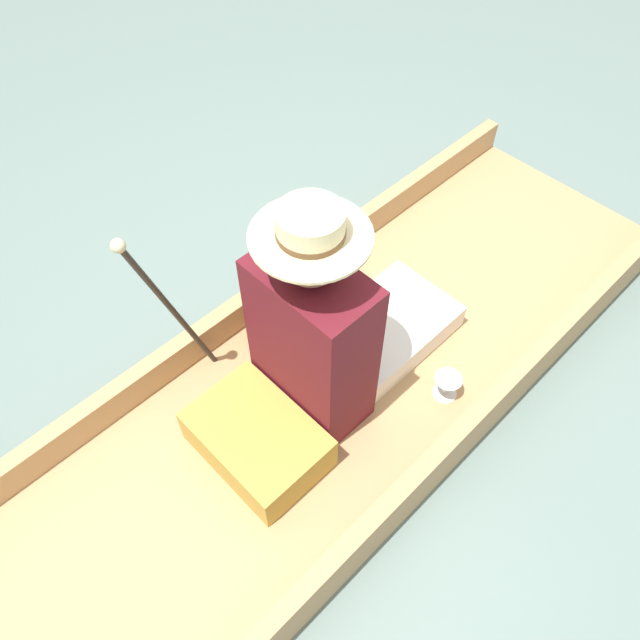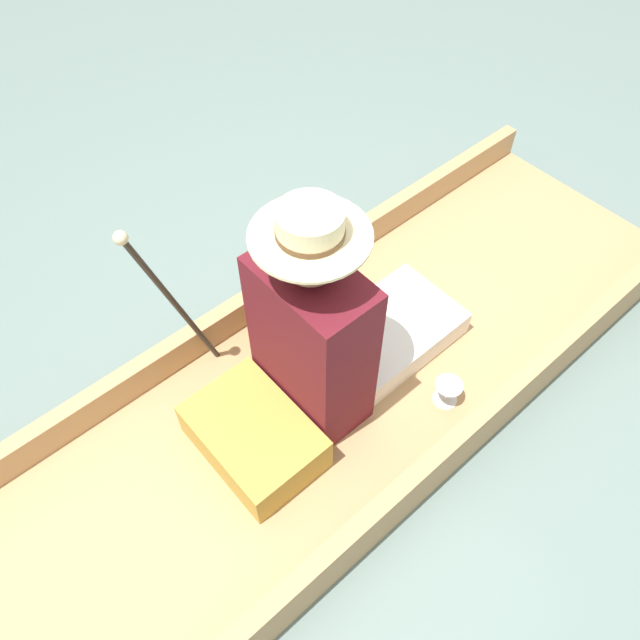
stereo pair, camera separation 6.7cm
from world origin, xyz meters
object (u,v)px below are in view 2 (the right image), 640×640
object	(u,v)px
walking_cane	(167,294)
wine_glass	(448,389)
seated_person	(332,331)
teddy_bear	(272,305)

from	to	relation	value
walking_cane	wine_glass	bearing A→B (deg)	41.76
wine_glass	walking_cane	world-z (taller)	walking_cane
seated_person	walking_cane	size ratio (longest dim) A/B	1.15
wine_glass	walking_cane	xyz separation A→B (m)	(-0.72, -0.64, 0.40)
seated_person	teddy_bear	size ratio (longest dim) A/B	2.61
teddy_bear	wine_glass	distance (m)	0.72
seated_person	wine_glass	xyz separation A→B (m)	(0.33, 0.27, -0.26)
teddy_bear	walking_cane	bearing A→B (deg)	-98.44
walking_cane	teddy_bear	bearing A→B (deg)	81.56
teddy_bear	walking_cane	size ratio (longest dim) A/B	0.44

